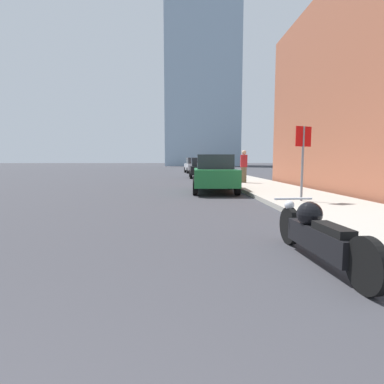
{
  "coord_description": "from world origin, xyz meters",
  "views": [
    {
      "loc": [
        1.16,
        0.02,
        1.37
      ],
      "look_at": [
        1.39,
        5.3,
        0.82
      ],
      "focal_mm": 28.0,
      "sensor_mm": 36.0,
      "label": 1
    }
  ],
  "objects_px": {
    "parked_car_black": "(200,168)",
    "parked_car_silver": "(194,165)",
    "motorcycle": "(317,234)",
    "stop_sign": "(303,150)",
    "parked_car_green": "(214,173)",
    "pedestrian": "(244,166)"
  },
  "relations": [
    {
      "from": "motorcycle",
      "to": "stop_sign",
      "type": "bearing_deg",
      "value": 66.73
    },
    {
      "from": "motorcycle",
      "to": "parked_car_black",
      "type": "height_order",
      "value": "parked_car_black"
    },
    {
      "from": "parked_car_green",
      "to": "stop_sign",
      "type": "distance_m",
      "value": 4.8
    },
    {
      "from": "parked_car_silver",
      "to": "stop_sign",
      "type": "xyz_separation_m",
      "value": [
        2.09,
        -25.33,
        0.82
      ]
    },
    {
      "from": "parked_car_black",
      "to": "pedestrian",
      "type": "relative_size",
      "value": 2.21
    },
    {
      "from": "parked_car_green",
      "to": "motorcycle",
      "type": "bearing_deg",
      "value": -85.08
    },
    {
      "from": "parked_car_green",
      "to": "parked_car_silver",
      "type": "bearing_deg",
      "value": 92.72
    },
    {
      "from": "motorcycle",
      "to": "parked_car_green",
      "type": "bearing_deg",
      "value": 88.96
    },
    {
      "from": "parked_car_black",
      "to": "parked_car_silver",
      "type": "relative_size",
      "value": 1.0
    },
    {
      "from": "motorcycle",
      "to": "parked_car_silver",
      "type": "xyz_separation_m",
      "value": [
        -0.2,
        30.41,
        0.48
      ]
    },
    {
      "from": "stop_sign",
      "to": "pedestrian",
      "type": "height_order",
      "value": "stop_sign"
    },
    {
      "from": "parked_car_silver",
      "to": "stop_sign",
      "type": "height_order",
      "value": "stop_sign"
    },
    {
      "from": "parked_car_green",
      "to": "pedestrian",
      "type": "xyz_separation_m",
      "value": [
        2.09,
        3.61,
        0.27
      ]
    },
    {
      "from": "parked_car_silver",
      "to": "stop_sign",
      "type": "bearing_deg",
      "value": -90.58
    },
    {
      "from": "motorcycle",
      "to": "parked_car_black",
      "type": "xyz_separation_m",
      "value": [
        -0.14,
        20.4,
        0.4
      ]
    },
    {
      "from": "parked_car_silver",
      "to": "parked_car_black",
      "type": "bearing_deg",
      "value": -94.94
    },
    {
      "from": "parked_car_black",
      "to": "parked_car_silver",
      "type": "xyz_separation_m",
      "value": [
        -0.06,
        10.01,
        0.08
      ]
    },
    {
      "from": "parked_car_black",
      "to": "motorcycle",
      "type": "bearing_deg",
      "value": -88.89
    },
    {
      "from": "parked_car_green",
      "to": "parked_car_silver",
      "type": "height_order",
      "value": "parked_car_silver"
    },
    {
      "from": "parked_car_green",
      "to": "parked_car_silver",
      "type": "relative_size",
      "value": 1.05
    },
    {
      "from": "pedestrian",
      "to": "stop_sign",
      "type": "bearing_deg",
      "value": -89.21
    },
    {
      "from": "motorcycle",
      "to": "parked_car_black",
      "type": "bearing_deg",
      "value": 87.44
    }
  ]
}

